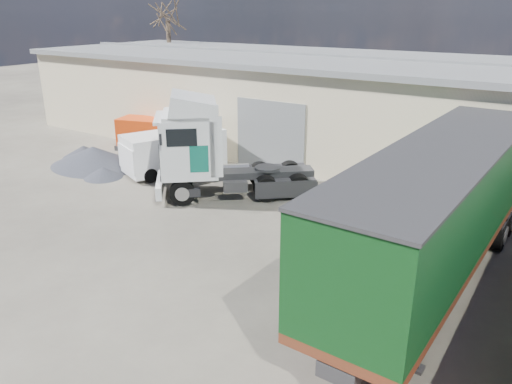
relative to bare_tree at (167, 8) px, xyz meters
The scene contains 8 objects.
ground 28.05m from the bare_tree, 48.01° to the right, with size 120.00×120.00×0.00m, color #292721.
warehouse 13.70m from the bare_tree, 18.45° to the right, with size 30.60×12.60×5.42m.
bare_tree is the anchor object (origin of this frame).
tractor_unit 22.34m from the bare_tree, 42.92° to the right, with size 6.81×6.39×4.62m.
box_trailer 31.62m from the bare_tree, 32.79° to the right, with size 3.18×13.14×4.34m.
panel_van 19.13m from the bare_tree, 47.65° to the right, with size 3.84×5.48×2.08m.
orange_skip 14.92m from the bare_tree, 54.78° to the right, with size 3.36×2.61×1.85m.
gravel_heap 18.16m from the bare_tree, 62.04° to the right, with size 6.02×5.17×1.07m.
Camera 1 is at (11.18, -11.14, 7.95)m, focal length 35.00 mm.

